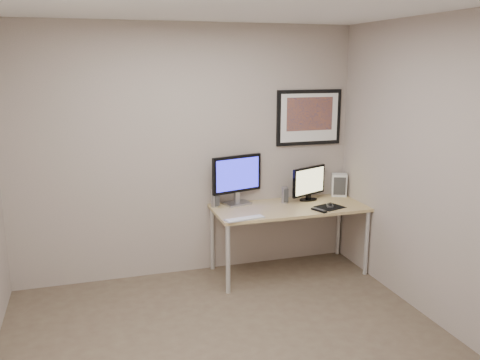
{
  "coord_description": "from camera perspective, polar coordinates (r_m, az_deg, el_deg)",
  "views": [
    {
      "loc": [
        -1.01,
        -3.4,
        2.21
      ],
      "look_at": [
        0.38,
        1.1,
        1.11
      ],
      "focal_mm": 38.0,
      "sensor_mm": 36.0,
      "label": 1
    }
  ],
  "objects": [
    {
      "name": "fan_unit",
      "position": [
        5.84,
        11.07,
        -0.54
      ],
      "size": [
        0.2,
        0.18,
        0.26
      ],
      "primitive_type": "cube",
      "rotation": [
        0.0,
        0.0,
        -0.4
      ],
      "color": "silver",
      "rests_on": "desk"
    },
    {
      "name": "mousepad",
      "position": [
        5.4,
        10.06,
        -3.0
      ],
      "size": [
        0.32,
        0.3,
        0.0
      ],
      "primitive_type": "cube",
      "rotation": [
        0.0,
        0.0,
        0.33
      ],
      "color": "black",
      "rests_on": "desk"
    },
    {
      "name": "desk",
      "position": [
        5.38,
        5.53,
        -3.65
      ],
      "size": [
        1.6,
        0.7,
        0.73
      ],
      "color": "#A78951",
      "rests_on": "floor"
    },
    {
      "name": "monitor_tv",
      "position": [
        5.57,
        7.74,
        -0.28
      ],
      "size": [
        0.45,
        0.22,
        0.38
      ],
      "rotation": [
        0.0,
        0.0,
        0.41
      ],
      "color": "black",
      "rests_on": "desk"
    },
    {
      "name": "mouse",
      "position": [
        5.41,
        10.05,
        -2.76
      ],
      "size": [
        0.09,
        0.12,
        0.03
      ],
      "primitive_type": "ellipsoid",
      "rotation": [
        0.0,
        0.0,
        -0.34
      ],
      "color": "black",
      "rests_on": "mousepad"
    },
    {
      "name": "keyboard",
      "position": [
        4.91,
        0.55,
        -4.35
      ],
      "size": [
        0.41,
        0.17,
        0.01
      ],
      "primitive_type": "cube",
      "rotation": [
        0.0,
        0.0,
        0.16
      ],
      "color": "#BABABE",
      "rests_on": "desk"
    },
    {
      "name": "room",
      "position": [
        4.02,
        -2.45,
        5.0
      ],
      "size": [
        3.6,
        3.6,
        3.6
      ],
      "color": "white",
      "rests_on": "ground"
    },
    {
      "name": "monitor_large",
      "position": [
        5.35,
        -0.35,
        0.28
      ],
      "size": [
        0.57,
        0.25,
        0.53
      ],
      "rotation": [
        0.0,
        0.0,
        0.26
      ],
      "color": "#A6A6AB",
      "rests_on": "desk"
    },
    {
      "name": "speaker_right",
      "position": [
        5.48,
        5.05,
        -1.68
      ],
      "size": [
        0.07,
        0.07,
        0.18
      ],
      "primitive_type": "cylinder",
      "rotation": [
        0.0,
        0.0,
        0.0
      ],
      "color": "#A6A6AB",
      "rests_on": "desk"
    },
    {
      "name": "framed_art",
      "position": [
        5.63,
        7.76,
        6.98
      ],
      "size": [
        0.75,
        0.04,
        0.6
      ],
      "color": "black",
      "rests_on": "room"
    },
    {
      "name": "floor",
      "position": [
        4.18,
        -0.56,
        -18.84
      ],
      "size": [
        3.6,
        3.6,
        0.0
      ],
      "primitive_type": "plane",
      "color": "#4D3D30",
      "rests_on": "ground"
    },
    {
      "name": "speaker_left",
      "position": [
        5.3,
        -2.85,
        -2.01
      ],
      "size": [
        0.1,
        0.1,
        0.2
      ],
      "primitive_type": "cylinder",
      "rotation": [
        0.0,
        0.0,
        0.41
      ],
      "color": "#A6A6AB",
      "rests_on": "desk"
    },
    {
      "name": "remote",
      "position": [
        5.23,
        8.87,
        -3.35
      ],
      "size": [
        0.11,
        0.19,
        0.02
      ],
      "primitive_type": "cube",
      "rotation": [
        0.0,
        0.0,
        0.36
      ],
      "color": "black",
      "rests_on": "desk"
    }
  ]
}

